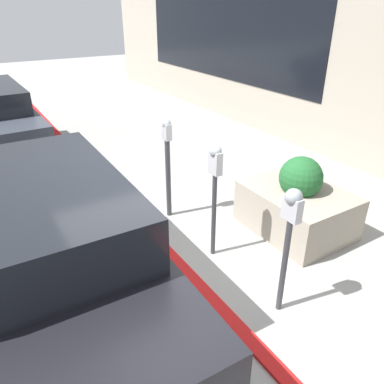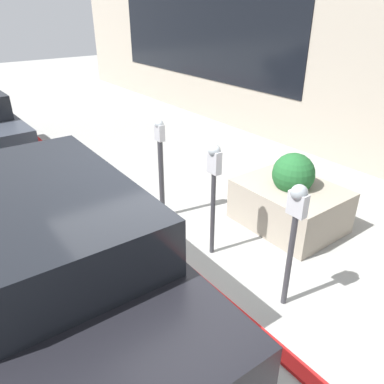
% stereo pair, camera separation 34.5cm
% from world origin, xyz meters
% --- Properties ---
extents(ground_plane, '(40.00, 40.00, 0.00)m').
position_xyz_m(ground_plane, '(0.00, 0.00, 0.00)').
color(ground_plane, '#999993').
extents(curb_strip, '(24.50, 0.16, 0.04)m').
position_xyz_m(curb_strip, '(0.00, 0.08, 0.02)').
color(curb_strip, red).
rests_on(curb_strip, ground_plane).
extents(parking_meter_nearest, '(0.19, 0.17, 1.43)m').
position_xyz_m(parking_meter_nearest, '(-1.22, -0.47, 1.06)').
color(parking_meter_nearest, '#38383D').
rests_on(parking_meter_nearest, ground_plane).
extents(parking_meter_second, '(0.17, 0.15, 1.49)m').
position_xyz_m(parking_meter_second, '(-0.03, -0.43, 1.08)').
color(parking_meter_second, '#38383D').
rests_on(parking_meter_second, ground_plane).
extents(parking_meter_middle, '(0.14, 0.12, 1.51)m').
position_xyz_m(parking_meter_middle, '(1.14, -0.42, 0.92)').
color(parking_meter_middle, '#38383D').
rests_on(parking_meter_middle, ground_plane).
extents(planter_box, '(1.42, 1.12, 1.11)m').
position_xyz_m(planter_box, '(-0.17, -1.76, 0.40)').
color(planter_box, gray).
rests_on(planter_box, ground_plane).
extents(parked_car_middle, '(4.79, 1.83, 1.48)m').
position_xyz_m(parked_car_middle, '(0.24, 1.52, 0.78)').
color(parked_car_middle, black).
rests_on(parked_car_middle, ground_plane).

